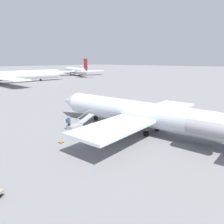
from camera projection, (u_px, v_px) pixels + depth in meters
ground_plane at (137, 130)px, 26.61m from camera, size 600.00×600.00×0.00m
airplane_main at (144, 114)px, 25.51m from camera, size 27.88×20.59×7.42m
airplane_far_right at (1, 76)px, 78.28m from camera, size 40.86×52.67×9.18m
airplane_taxiing_distant at (76, 71)px, 122.05m from camera, size 39.26×30.89×9.00m
boarding_stairs at (77, 125)px, 27.43m from camera, size 1.14×4.04×1.80m
passenger at (69, 122)px, 26.52m from camera, size 0.36×0.54×1.74m
traffic_cone_near_stairs at (61, 141)px, 22.53m from camera, size 0.41×0.41×0.45m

